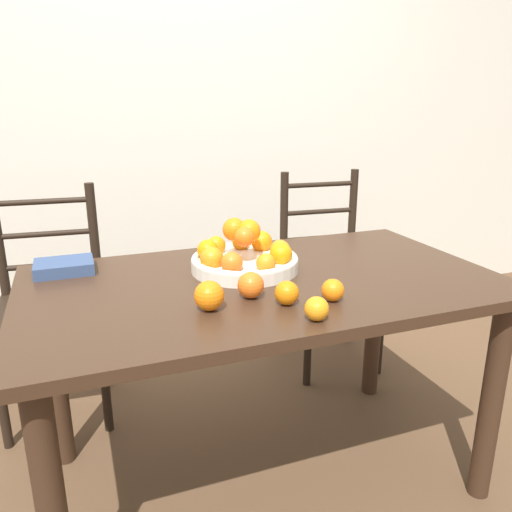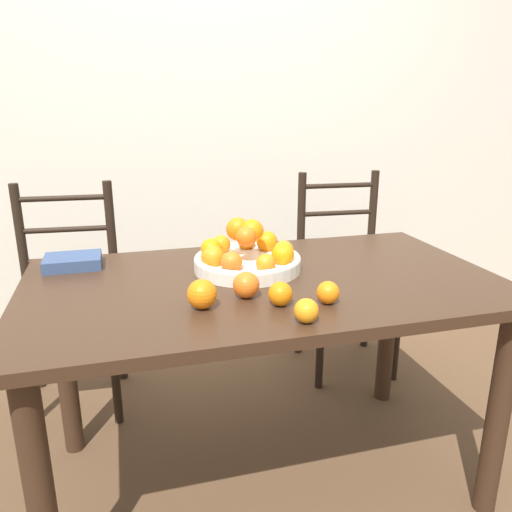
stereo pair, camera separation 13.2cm
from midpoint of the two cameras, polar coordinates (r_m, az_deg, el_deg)
ground_plane at (r=1.97m, az=-1.32°, el=-23.74°), size 12.00×12.00×0.00m
wall_back at (r=2.89m, az=-11.38°, el=16.97°), size 8.00×0.06×2.60m
dining_table at (r=1.63m, az=-1.48°, el=-6.28°), size 1.49×0.84×0.75m
fruit_bowl at (r=1.66m, az=-3.63°, el=-0.10°), size 0.36×0.36×0.17m
orange_loose_0 at (r=1.28m, az=4.01°, el=-6.08°), size 0.06×0.06×0.06m
orange_loose_1 at (r=1.42m, az=-3.27°, el=-3.38°), size 0.08×0.08×0.08m
orange_loose_2 at (r=1.38m, az=0.79°, el=-4.29°), size 0.07×0.07×0.07m
orange_loose_3 at (r=1.35m, az=-8.18°, el=-4.56°), size 0.08×0.08×0.08m
orange_loose_4 at (r=1.41m, az=6.13°, el=-3.94°), size 0.06×0.06×0.06m
chair_left at (r=2.27m, az=-23.89°, el=-5.47°), size 0.45×0.43×0.97m
chair_right at (r=2.52m, az=6.75°, el=-1.89°), size 0.45×0.43×0.97m
book_stack at (r=1.78m, az=-23.10°, el=-1.16°), size 0.19×0.14×0.04m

